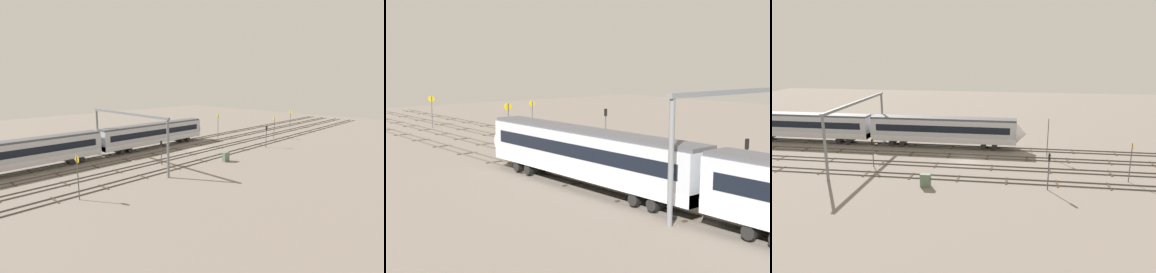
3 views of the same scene
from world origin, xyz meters
The scene contains 12 objects.
ground_plane centered at (0.00, 0.00, 0.00)m, with size 157.64×157.64×0.00m, color slate.
track_near_foreground centered at (0.00, -7.20, 0.07)m, with size 141.64×2.40×0.16m.
track_second_near centered at (0.00, -2.40, 0.07)m, with size 141.64×2.40×0.16m.
track_middle centered at (0.00, 2.40, 0.07)m, with size 141.64×2.40×0.16m.
track_with_train centered at (0.00, 7.20, 0.07)m, with size 141.64×2.40×0.16m.
train centered at (-29.01, 7.20, 2.66)m, with size 75.20×3.24×4.80m.
overhead_gantry centered at (-16.10, -0.21, 6.54)m, with size 0.40×20.33×8.53m.
speed_sign_near_foreground centered at (11.91, 4.27, 3.72)m, with size 0.14×0.87×5.88m.
speed_sign_far_trackside centered at (21.20, -5.22, 3.19)m, with size 0.14×0.81×5.07m.
signal_light_trackside_approach centered at (-12.44, -4.16, 2.61)m, with size 0.31×0.32×3.95m.
signal_light_trackside_departure centered at (11.05, -9.27, 2.95)m, with size 0.31×0.32×4.50m.
relay_cabinet centered at (-3.44, -10.32, 0.79)m, with size 1.26×0.62×1.59m.
Camera 3 is at (7.17, -50.77, 16.86)m, focal length 34.49 mm.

